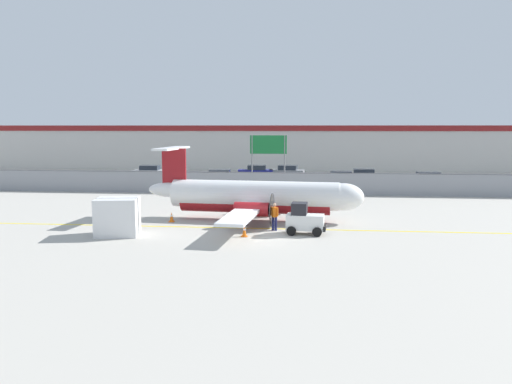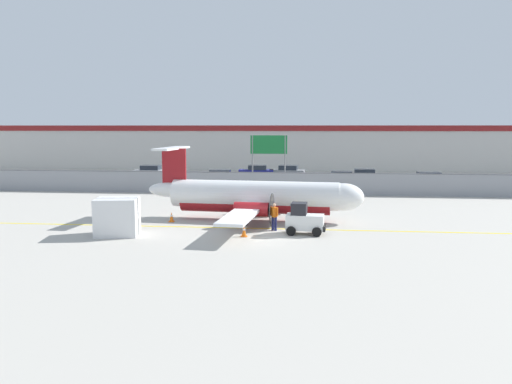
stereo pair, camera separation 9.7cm
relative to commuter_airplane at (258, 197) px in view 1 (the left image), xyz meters
name	(u,v)px [view 1 (the left image)]	position (x,y,z in m)	size (l,w,h in m)	color
ground_plane	(253,228)	(-0.08, -2.82, -1.60)	(140.00, 140.00, 0.01)	#ADA89E
perimeter_fence	(271,182)	(-0.08, 13.18, -0.49)	(98.00, 0.10, 2.10)	gray
parking_lot_strip	(278,181)	(-0.08, 24.68, -1.54)	(98.00, 17.00, 0.12)	#38383A
background_building	(284,147)	(-0.08, 43.17, 1.66)	(91.00, 8.10, 6.50)	beige
commuter_airplane	(258,197)	(0.00, 0.00, 0.00)	(14.98, 16.08, 4.92)	white
baggage_tug	(304,220)	(3.13, -4.18, -0.75)	(2.42, 1.56, 1.88)	silver
ground_crew_worker	(274,215)	(1.30, -3.33, -0.65)	(0.53, 0.46, 1.70)	#191E4C
cargo_container	(117,217)	(-7.80, -5.55, -0.50)	(2.70, 2.38, 2.20)	silver
traffic_cone_near_left	(244,231)	(-0.33, -5.21, -1.29)	(0.36, 0.36, 0.64)	orange
traffic_cone_near_right	(172,217)	(-5.74, -1.23, -1.29)	(0.36, 0.36, 0.64)	orange
parked_car_0	(151,172)	(-15.44, 25.11, -0.71)	(4.22, 2.03, 1.58)	silver
parked_car_1	(176,174)	(-11.64, 22.38, -0.71)	(4.30, 2.21, 1.58)	black
parked_car_2	(219,177)	(-6.22, 19.80, -0.71)	(4.26, 2.13, 1.58)	gray
parked_car_3	(256,172)	(-2.85, 26.74, -0.71)	(4.30, 2.20, 1.58)	navy
parked_car_4	(287,172)	(0.92, 26.93, -0.71)	(4.37, 2.38, 1.58)	gray
parked_car_5	(340,179)	(6.82, 19.59, -0.71)	(4.35, 2.32, 1.58)	slate
parked_car_6	(363,176)	(9.49, 22.55, -0.71)	(4.27, 2.15, 1.58)	gray
parked_car_7	(429,180)	(15.92, 19.38, -0.71)	(4.22, 2.04, 1.58)	silver
highway_sign	(268,149)	(-0.48, 15.33, 2.54)	(3.60, 0.14, 5.50)	slate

